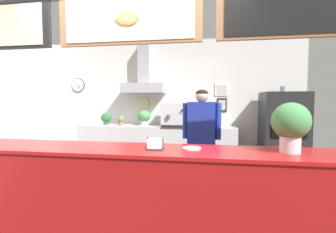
{
  "coord_description": "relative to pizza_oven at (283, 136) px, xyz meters",
  "views": [
    {
      "loc": [
        0.83,
        -2.64,
        1.44
      ],
      "look_at": [
        0.27,
        0.72,
        1.22
      ],
      "focal_mm": 26.22,
      "sensor_mm": 36.0,
      "label": 1
    }
  ],
  "objects": [
    {
      "name": "ground_plane",
      "position": [
        -2.15,
        -2.05,
        -0.8
      ],
      "size": [
        6.49,
        6.49,
        0.0
      ],
      "primitive_type": "plane",
      "color": "#3F3A38"
    },
    {
      "name": "back_wall_assembly",
      "position": [
        -2.18,
        0.31,
        0.65
      ],
      "size": [
        5.41,
        2.84,
        2.7
      ],
      "color": "#9E9E99",
      "rests_on": "ground_plane"
    },
    {
      "name": "service_counter",
      "position": [
        -2.15,
        -2.56,
        -0.29
      ],
      "size": [
        4.8,
        0.59,
        1.01
      ],
      "color": "maroon",
      "rests_on": "ground_plane"
    },
    {
      "name": "back_prep_counter",
      "position": [
        -2.37,
        0.11,
        -0.34
      ],
      "size": [
        3.15,
        0.54,
        0.94
      ],
      "color": "silver",
      "rests_on": "ground_plane"
    },
    {
      "name": "pizza_oven",
      "position": [
        0.0,
        0.0,
        0.0
      ],
      "size": [
        0.74,
        0.74,
        1.69
      ],
      "color": "#232326",
      "rests_on": "ground_plane"
    },
    {
      "name": "shop_worker",
      "position": [
        -1.42,
        -1.21,
        0.06
      ],
      "size": [
        0.54,
        0.24,
        1.59
      ],
      "rotation": [
        0.0,
        0.0,
        3.07
      ],
      "color": "#232328",
      "rests_on": "ground_plane"
    },
    {
      "name": "espresso_machine",
      "position": [
        -1.97,
        0.09,
        0.36
      ],
      "size": [
        0.52,
        0.46,
        0.46
      ],
      "color": "silver",
      "rests_on": "back_prep_counter"
    },
    {
      "name": "potted_basil",
      "position": [
        -2.62,
        0.11,
        0.31
      ],
      "size": [
        0.26,
        0.26,
        0.31
      ],
      "color": "beige",
      "rests_on": "back_prep_counter"
    },
    {
      "name": "potted_thyme",
      "position": [
        -1.26,
        0.13,
        0.29
      ],
      "size": [
        0.2,
        0.2,
        0.25
      ],
      "color": "beige",
      "rests_on": "back_prep_counter"
    },
    {
      "name": "potted_sage",
      "position": [
        -3.1,
        0.09,
        0.24
      ],
      "size": [
        0.14,
        0.14,
        0.19
      ],
      "color": "#9E563D",
      "rests_on": "back_prep_counter"
    },
    {
      "name": "potted_oregano",
      "position": [
        -3.44,
        0.13,
        0.28
      ],
      "size": [
        0.22,
        0.22,
        0.25
      ],
      "color": "#4C4C51",
      "rests_on": "back_prep_counter"
    },
    {
      "name": "basil_vase",
      "position": [
        -0.66,
        -2.52,
        0.44
      ],
      "size": [
        0.31,
        0.31,
        0.42
      ],
      "color": "silver",
      "rests_on": "service_counter"
    },
    {
      "name": "condiment_plate",
      "position": [
        -1.47,
        -2.5,
        0.22
      ],
      "size": [
        0.17,
        0.17,
        0.01
      ],
      "color": "white",
      "rests_on": "service_counter"
    },
    {
      "name": "napkin_holder",
      "position": [
        -1.8,
        -2.56,
        0.25
      ],
      "size": [
        0.15,
        0.14,
        0.11
      ],
      "color": "#262628",
      "rests_on": "service_counter"
    }
  ]
}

